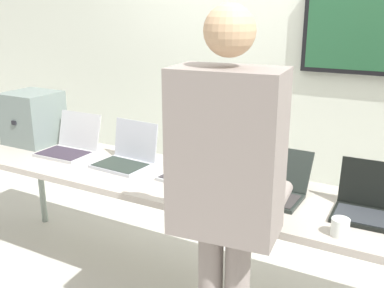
{
  "coord_description": "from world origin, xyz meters",
  "views": [
    {
      "loc": [
        1.16,
        -2.18,
        1.77
      ],
      "look_at": [
        -0.1,
        0.11,
        0.96
      ],
      "focal_mm": 41.62,
      "sensor_mm": 36.0,
      "label": 1
    }
  ],
  "objects_px": {
    "person": "(227,181)",
    "coffee_mug": "(340,227)",
    "laptop_station_4": "(374,205)",
    "laptop_station_3": "(276,187)",
    "laptop_station_1": "(127,156)",
    "workbench": "(198,190)",
    "equipment_box": "(33,118)",
    "laptop_station_2": "(194,170)",
    "laptop_station_0": "(70,145)"
  },
  "relations": [
    {
      "from": "coffee_mug",
      "to": "laptop_station_4",
      "type": "bearing_deg",
      "value": 69.78
    },
    {
      "from": "equipment_box",
      "to": "laptop_station_0",
      "type": "relative_size",
      "value": 1.07
    },
    {
      "from": "workbench",
      "to": "laptop_station_4",
      "type": "height_order",
      "value": "laptop_station_4"
    },
    {
      "from": "workbench",
      "to": "person",
      "type": "height_order",
      "value": "person"
    },
    {
      "from": "equipment_box",
      "to": "person",
      "type": "bearing_deg",
      "value": -20.75
    },
    {
      "from": "laptop_station_0",
      "to": "laptop_station_3",
      "type": "distance_m",
      "value": 1.54
    },
    {
      "from": "laptop_station_2",
      "to": "laptop_station_4",
      "type": "relative_size",
      "value": 0.98
    },
    {
      "from": "laptop_station_4",
      "to": "workbench",
      "type": "bearing_deg",
      "value": -177.93
    },
    {
      "from": "laptop_station_1",
      "to": "coffee_mug",
      "type": "height_order",
      "value": "laptop_station_1"
    },
    {
      "from": "laptop_station_2",
      "to": "equipment_box",
      "type": "bearing_deg",
      "value": 177.48
    },
    {
      "from": "workbench",
      "to": "laptop_station_1",
      "type": "relative_size",
      "value": 9.51
    },
    {
      "from": "laptop_station_1",
      "to": "laptop_station_3",
      "type": "distance_m",
      "value": 1.03
    },
    {
      "from": "person",
      "to": "equipment_box",
      "type": "bearing_deg",
      "value": 159.25
    },
    {
      "from": "equipment_box",
      "to": "coffee_mug",
      "type": "relative_size",
      "value": 4.71
    },
    {
      "from": "equipment_box",
      "to": "coffee_mug",
      "type": "bearing_deg",
      "value": -8.92
    },
    {
      "from": "workbench",
      "to": "person",
      "type": "distance_m",
      "value": 0.86
    },
    {
      "from": "workbench",
      "to": "coffee_mug",
      "type": "relative_size",
      "value": 41.48
    },
    {
      "from": "workbench",
      "to": "laptop_station_0",
      "type": "xyz_separation_m",
      "value": [
        -1.07,
        0.06,
        0.11
      ]
    },
    {
      "from": "laptop_station_2",
      "to": "laptop_station_3",
      "type": "distance_m",
      "value": 0.53
    },
    {
      "from": "workbench",
      "to": "equipment_box",
      "type": "relative_size",
      "value": 8.8
    },
    {
      "from": "laptop_station_3",
      "to": "laptop_station_4",
      "type": "distance_m",
      "value": 0.51
    },
    {
      "from": "workbench",
      "to": "person",
      "type": "xyz_separation_m",
      "value": [
        0.47,
        -0.62,
        0.37
      ]
    },
    {
      "from": "laptop_station_1",
      "to": "equipment_box",
      "type": "bearing_deg",
      "value": 175.85
    },
    {
      "from": "equipment_box",
      "to": "laptop_station_0",
      "type": "xyz_separation_m",
      "value": [
        0.42,
        -0.06,
        -0.13
      ]
    },
    {
      "from": "laptop_station_2",
      "to": "person",
      "type": "distance_m",
      "value": 0.9
    },
    {
      "from": "laptop_station_3",
      "to": "laptop_station_4",
      "type": "relative_size",
      "value": 0.98
    },
    {
      "from": "equipment_box",
      "to": "laptop_station_4",
      "type": "xyz_separation_m",
      "value": [
        2.47,
        -0.09,
        -0.14
      ]
    },
    {
      "from": "laptop_station_4",
      "to": "person",
      "type": "bearing_deg",
      "value": -127.8
    },
    {
      "from": "equipment_box",
      "to": "laptop_station_2",
      "type": "distance_m",
      "value": 1.45
    },
    {
      "from": "person",
      "to": "workbench",
      "type": "bearing_deg",
      "value": 126.88
    },
    {
      "from": "coffee_mug",
      "to": "equipment_box",
      "type": "bearing_deg",
      "value": 171.08
    },
    {
      "from": "laptop_station_0",
      "to": "person",
      "type": "bearing_deg",
      "value": -23.91
    },
    {
      "from": "person",
      "to": "coffee_mug",
      "type": "bearing_deg",
      "value": 42.58
    },
    {
      "from": "person",
      "to": "coffee_mug",
      "type": "relative_size",
      "value": 21.38
    },
    {
      "from": "laptop_station_4",
      "to": "coffee_mug",
      "type": "distance_m",
      "value": 0.3
    },
    {
      "from": "laptop_station_1",
      "to": "laptop_station_4",
      "type": "relative_size",
      "value": 0.96
    },
    {
      "from": "person",
      "to": "coffee_mug",
      "type": "xyz_separation_m",
      "value": [
        0.4,
        0.37,
        -0.28
      ]
    },
    {
      "from": "laptop_station_4",
      "to": "laptop_station_3",
      "type": "bearing_deg",
      "value": 179.17
    },
    {
      "from": "laptop_station_4",
      "to": "coffee_mug",
      "type": "height_order",
      "value": "laptop_station_4"
    },
    {
      "from": "person",
      "to": "coffee_mug",
      "type": "distance_m",
      "value": 0.62
    },
    {
      "from": "laptop_station_0",
      "to": "laptop_station_1",
      "type": "xyz_separation_m",
      "value": [
        0.51,
        -0.01,
        0.0
      ]
    },
    {
      "from": "laptop_station_1",
      "to": "laptop_station_4",
      "type": "xyz_separation_m",
      "value": [
        1.54,
        -0.02,
        -0.0
      ]
    },
    {
      "from": "workbench",
      "to": "laptop_station_0",
      "type": "height_order",
      "value": "laptop_station_0"
    },
    {
      "from": "equipment_box",
      "to": "laptop_station_3",
      "type": "height_order",
      "value": "equipment_box"
    },
    {
      "from": "workbench",
      "to": "laptop_station_2",
      "type": "distance_m",
      "value": 0.13
    },
    {
      "from": "laptop_station_1",
      "to": "laptop_station_4",
      "type": "height_order",
      "value": "laptop_station_1"
    },
    {
      "from": "laptop_station_4",
      "to": "person",
      "type": "distance_m",
      "value": 0.87
    },
    {
      "from": "laptop_station_0",
      "to": "laptop_station_2",
      "type": "bearing_deg",
      "value": -0.08
    },
    {
      "from": "laptop_station_0",
      "to": "laptop_station_1",
      "type": "height_order",
      "value": "laptop_station_1"
    },
    {
      "from": "equipment_box",
      "to": "laptop_station_0",
      "type": "distance_m",
      "value": 0.45
    }
  ]
}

